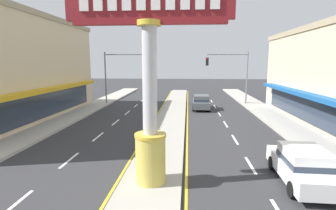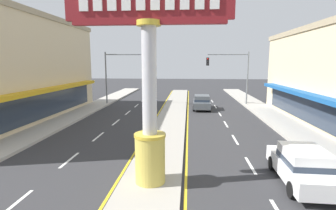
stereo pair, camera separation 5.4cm
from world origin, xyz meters
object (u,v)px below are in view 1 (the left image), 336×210
object	(u,v)px
district_sign	(150,81)
sedan_near_left_lane	(303,165)
sedan_far_right_lane	(201,102)
traffic_light_right_side	(232,69)
traffic_light_left_side	(120,69)

from	to	relation	value
district_sign	sedan_near_left_lane	bearing A→B (deg)	5.58
district_sign	sedan_far_right_lane	bearing A→B (deg)	80.91
district_sign	traffic_light_right_side	bearing A→B (deg)	73.00
traffic_light_left_side	sedan_far_right_lane	world-z (taller)	traffic_light_left_side
traffic_light_right_side	sedan_far_right_lane	bearing A→B (deg)	-139.57
traffic_light_right_side	district_sign	bearing A→B (deg)	-107.00
traffic_light_right_side	sedan_far_right_lane	distance (m)	5.85
traffic_light_left_side	sedan_near_left_lane	world-z (taller)	traffic_light_left_side
district_sign	traffic_light_left_side	bearing A→B (deg)	107.50
sedan_near_left_lane	district_sign	bearing A→B (deg)	-174.42
traffic_light_left_side	sedan_far_right_lane	xyz separation A→B (m)	(9.41, -2.41, -3.46)
district_sign	sedan_near_left_lane	xyz separation A→B (m)	(6.21, 0.61, -3.45)
sedan_far_right_lane	district_sign	bearing A→B (deg)	-99.09
traffic_light_right_side	sedan_far_right_lane	world-z (taller)	traffic_light_right_side
district_sign	traffic_light_right_side	distance (m)	22.23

